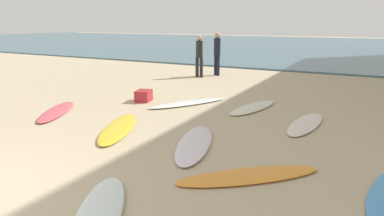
{
  "coord_description": "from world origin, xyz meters",
  "views": [
    {
      "loc": [
        5.01,
        -1.55,
        2.23
      ],
      "look_at": [
        0.97,
        5.46,
        0.3
      ],
      "focal_mm": 33.6,
      "sensor_mm": 36.0,
      "label": 1
    }
  ],
  "objects": [
    {
      "name": "surfboard_1",
      "position": [
        0.03,
        6.89,
        0.04
      ],
      "size": [
        1.56,
        2.42,
        0.08
      ],
      "primitive_type": "ellipsoid",
      "rotation": [
        0.0,
        0.0,
        -0.47
      ],
      "color": "white",
      "rests_on": "ground_plane"
    },
    {
      "name": "beachgoer_mid",
      "position": [
        -2.19,
        11.54,
        0.96
      ],
      "size": [
        0.34,
        0.28,
        1.72
      ],
      "rotation": [
        0.0,
        0.0,
        6.27
      ],
      "color": "black",
      "rests_on": "ground_plane"
    },
    {
      "name": "surfboard_7",
      "position": [
        1.78,
        7.29,
        0.03
      ],
      "size": [
        0.88,
        2.2,
        0.07
      ],
      "primitive_type": "ellipsoid",
      "rotation": [
        0.0,
        0.0,
        -0.14
      ],
      "color": "#EAE9CE",
      "rests_on": "ground_plane"
    },
    {
      "name": "surfboard_3",
      "position": [
        -2.38,
        4.38,
        0.04
      ],
      "size": [
        1.66,
        2.19,
        0.08
      ],
      "primitive_type": "ellipsoid",
      "rotation": [
        0.0,
        0.0,
        3.71
      ],
      "color": "#E05560",
      "rests_on": "ground_plane"
    },
    {
      "name": "surfboard_5",
      "position": [
        -0.03,
        4.03,
        0.04
      ],
      "size": [
        1.62,
        2.36,
        0.07
      ],
      "primitive_type": "ellipsoid",
      "rotation": [
        0.0,
        0.0,
        0.48
      ],
      "color": "yellow",
      "rests_on": "ground_plane"
    },
    {
      "name": "surfboard_0",
      "position": [
        1.88,
        3.97,
        0.04
      ],
      "size": [
        1.38,
        2.37,
        0.08
      ],
      "primitive_type": "ellipsoid",
      "rotation": [
        0.0,
        0.0,
        3.51
      ],
      "color": "white",
      "rests_on": "ground_plane"
    },
    {
      "name": "surfboard_6",
      "position": [
        3.28,
        3.14,
        0.03
      ],
      "size": [
        2.0,
        1.99,
        0.06
      ],
      "primitive_type": "ellipsoid",
      "rotation": [
        0.0,
        0.0,
        2.35
      ],
      "color": "orange",
      "rests_on": "ground_plane"
    },
    {
      "name": "surfboard_8",
      "position": [
        2.14,
        1.23,
        0.04
      ],
      "size": [
        1.54,
        1.95,
        0.08
      ],
      "primitive_type": "ellipsoid",
      "rotation": [
        0.0,
        0.0,
        3.72
      ],
      "color": "white",
      "rests_on": "ground_plane"
    },
    {
      "name": "beach_cooler",
      "position": [
        -1.31,
        6.6,
        0.16
      ],
      "size": [
        0.54,
        0.63,
        0.32
      ],
      "primitive_type": "cube",
      "rotation": [
        0.0,
        0.0,
        5.04
      ],
      "color": "#B2282D",
      "rests_on": "ground_plane"
    },
    {
      "name": "surfboard_2",
      "position": [
        3.36,
        6.38,
        0.03
      ],
      "size": [
        0.58,
        2.16,
        0.07
      ],
      "primitive_type": "ellipsoid",
      "rotation": [
        0.0,
        0.0,
        3.13
      ],
      "color": "silver",
      "rests_on": "ground_plane"
    },
    {
      "name": "beachgoer_near",
      "position": [
        -1.79,
        12.38,
        1.02
      ],
      "size": [
        0.39,
        0.39,
        1.82
      ],
      "rotation": [
        0.0,
        0.0,
        5.71
      ],
      "color": "#191E33",
      "rests_on": "ground_plane"
    },
    {
      "name": "ocean_water",
      "position": [
        0.0,
        35.07,
        0.04
      ],
      "size": [
        120.0,
        40.0,
        0.08
      ],
      "primitive_type": "cube",
      "color": "#426675",
      "rests_on": "ground_plane"
    }
  ]
}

